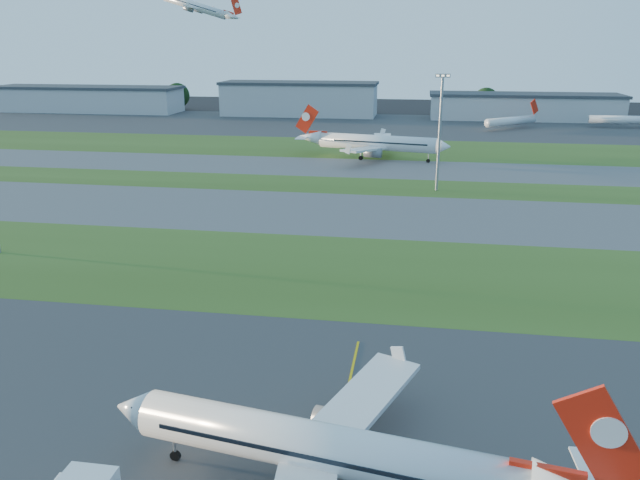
% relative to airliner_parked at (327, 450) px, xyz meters
% --- Properties ---
extents(grass_strip_a, '(300.00, 34.00, 0.01)m').
position_rel_airliner_parked_xyz_m(grass_strip_a, '(-5.13, 47.10, -3.90)').
color(grass_strip_a, '#354E1A').
rests_on(grass_strip_a, ground).
extents(taxiway_a, '(300.00, 32.00, 0.01)m').
position_rel_airliner_parked_xyz_m(taxiway_a, '(-5.13, 80.10, -3.90)').
color(taxiway_a, '#515154').
rests_on(taxiway_a, ground).
extents(grass_strip_b, '(300.00, 18.00, 0.01)m').
position_rel_airliner_parked_xyz_m(grass_strip_b, '(-5.13, 105.10, -3.90)').
color(grass_strip_b, '#354E1A').
rests_on(grass_strip_b, ground).
extents(taxiway_b, '(300.00, 26.00, 0.01)m').
position_rel_airliner_parked_xyz_m(taxiway_b, '(-5.13, 127.10, -3.90)').
color(taxiway_b, '#515154').
rests_on(taxiway_b, ground).
extents(grass_strip_c, '(300.00, 40.00, 0.01)m').
position_rel_airliner_parked_xyz_m(grass_strip_c, '(-5.13, 160.10, -3.90)').
color(grass_strip_c, '#354E1A').
rests_on(grass_strip_c, ground).
extents(apron_far, '(400.00, 80.00, 0.01)m').
position_rel_airliner_parked_xyz_m(apron_far, '(-5.13, 220.10, -3.90)').
color(apron_far, '#333335').
rests_on(apron_far, ground).
extents(airliner_parked, '(35.48, 29.87, 11.13)m').
position_rel_airliner_parked_xyz_m(airliner_parked, '(0.00, 0.00, 0.00)').
color(airliner_parked, white).
rests_on(airliner_parked, ground).
extents(airliner_taxiing, '(42.19, 35.44, 13.30)m').
position_rel_airliner_parked_xyz_m(airliner_taxiing, '(-6.75, 141.18, 0.76)').
color(airliner_taxiing, white).
rests_on(airliner_taxiing, ground).
extents(airliner_departing, '(32.44, 27.50, 10.12)m').
position_rel_airliner_parked_xyz_m(airliner_departing, '(-84.82, 214.78, 42.06)').
color(airliner_departing, white).
extents(mini_jet_near, '(22.44, 20.40, 9.48)m').
position_rel_airliner_parked_xyz_m(mini_jet_near, '(40.33, 214.93, -0.63)').
color(mini_jet_near, white).
rests_on(mini_jet_near, ground).
extents(mini_jet_far, '(28.61, 3.49, 9.48)m').
position_rel_airliner_parked_xyz_m(mini_jet_far, '(84.90, 226.39, -0.63)').
color(mini_jet_far, white).
rests_on(mini_jet_far, ground).
extents(light_mast_centre, '(3.20, 0.70, 25.80)m').
position_rel_airliner_parked_xyz_m(light_mast_centre, '(9.87, 103.10, 10.90)').
color(light_mast_centre, gray).
rests_on(light_mast_centre, ground).
extents(hangar_far_west, '(91.80, 23.00, 12.20)m').
position_rel_airliner_parked_xyz_m(hangar_far_west, '(-155.13, 250.10, 2.23)').
color(hangar_far_west, '#95979C').
rests_on(hangar_far_west, ground).
extents(hangar_west, '(71.40, 23.00, 15.20)m').
position_rel_airliner_parked_xyz_m(hangar_west, '(-50.13, 250.10, 3.73)').
color(hangar_west, '#95979C').
rests_on(hangar_west, ground).
extents(hangar_east, '(81.60, 23.00, 11.20)m').
position_rel_airliner_parked_xyz_m(hangar_east, '(49.87, 250.10, 1.73)').
color(hangar_east, '#95979C').
rests_on(hangar_east, ground).
extents(tree_far_west, '(11.00, 11.00, 12.00)m').
position_rel_airliner_parked_xyz_m(tree_far_west, '(-195.13, 263.10, 2.58)').
color(tree_far_west, black).
rests_on(tree_far_west, ground).
extents(tree_west, '(12.10, 12.10, 13.20)m').
position_rel_airliner_parked_xyz_m(tree_west, '(-115.13, 265.10, 3.23)').
color(tree_west, black).
rests_on(tree_west, ground).
extents(tree_mid_west, '(9.90, 9.90, 10.80)m').
position_rel_airliner_parked_xyz_m(tree_mid_west, '(-25.13, 261.10, 1.93)').
color(tree_mid_west, black).
rests_on(tree_mid_west, ground).
extents(tree_mid_east, '(11.55, 11.55, 12.60)m').
position_rel_airliner_parked_xyz_m(tree_mid_east, '(34.87, 264.10, 2.90)').
color(tree_mid_east, black).
rests_on(tree_mid_east, ground).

